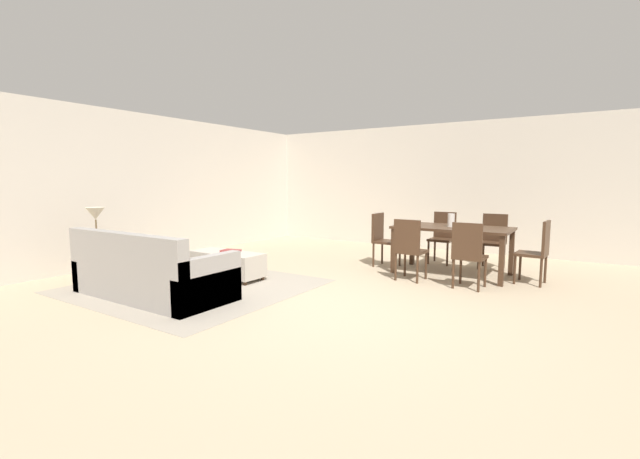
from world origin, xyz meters
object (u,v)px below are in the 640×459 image
(table_lamp, at_px, (95,215))
(dining_chair_head_west, at_px, (383,236))
(book_on_ottoman, at_px, (231,251))
(couch, at_px, (150,274))
(dining_chair_far_left, at_px, (443,234))
(dining_chair_far_right, at_px, (493,238))
(ottoman_table, at_px, (227,263))
(side_table, at_px, (98,251))
(dining_chair_head_east, at_px, (538,249))
(vase_centerpiece, at_px, (451,220))
(dining_chair_near_left, at_px, (409,246))
(dining_table, at_px, (452,232))
(dining_chair_near_right, at_px, (468,252))

(table_lamp, bearing_deg, dining_chair_head_west, 47.78)
(book_on_ottoman, bearing_deg, couch, -94.66)
(dining_chair_far_left, xyz_separation_m, dining_chair_far_right, (0.85, 0.02, 0.00))
(ottoman_table, relative_size, side_table, 2.06)
(couch, bearing_deg, book_on_ottoman, 85.34)
(dining_chair_far_left, relative_size, book_on_ottoman, 3.54)
(dining_chair_head_east, distance_m, dining_chair_head_west, 2.42)
(dining_chair_far_right, bearing_deg, side_table, -138.06)
(vase_centerpiece, height_order, book_on_ottoman, vase_centerpiece)
(dining_chair_far_left, xyz_separation_m, book_on_ottoman, (-2.34, -2.97, -0.10))
(ottoman_table, height_order, dining_chair_head_west, dining_chair_head_west)
(side_table, relative_size, dining_chair_near_left, 0.62)
(dining_chair_head_west, bearing_deg, couch, -115.48)
(dining_table, xyz_separation_m, dining_chair_head_east, (1.22, -0.02, -0.15))
(dining_chair_head_west, relative_size, vase_centerpiece, 4.44)
(dining_chair_far_right, bearing_deg, vase_centerpiece, -117.00)
(dining_chair_near_left, xyz_separation_m, dining_chair_head_east, (1.62, 0.79, 0.00))
(dining_chair_far_left, bearing_deg, dining_table, -64.61)
(side_table, xyz_separation_m, dining_chair_far_right, (4.69, 4.21, 0.07))
(dining_chair_head_east, bearing_deg, side_table, -148.72)
(side_table, bearing_deg, ottoman_table, 38.74)
(dining_chair_near_left, xyz_separation_m, dining_chair_far_right, (0.85, 1.69, 0.00))
(side_table, xyz_separation_m, dining_chair_near_right, (4.69, 2.50, 0.07))
(dining_table, relative_size, book_on_ottoman, 6.71)
(couch, relative_size, dining_chair_far_left, 2.36)
(dining_table, distance_m, dining_chair_far_left, 0.96)
(dining_chair_near_left, relative_size, dining_chair_head_west, 1.00)
(couch, relative_size, dining_chair_head_east, 2.36)
(book_on_ottoman, bearing_deg, dining_chair_far_right, 43.20)
(ottoman_table, xyz_separation_m, book_on_ottoman, (0.04, 0.04, 0.19))
(dining_chair_near_left, bearing_deg, book_on_ottoman, -150.80)
(side_table, bearing_deg, dining_chair_near_right, 28.08)
(dining_chair_far_left, distance_m, vase_centerpiece, 1.03)
(dining_chair_near_right, bearing_deg, ottoman_table, -157.61)
(vase_centerpiece, bearing_deg, dining_chair_far_right, 63.00)
(couch, distance_m, ottoman_table, 1.29)
(book_on_ottoman, bearing_deg, ottoman_table, -129.34)
(couch, relative_size, dining_chair_head_west, 2.36)
(couch, relative_size, ottoman_table, 1.85)
(dining_table, distance_m, book_on_ottoman, 3.47)
(dining_chair_far_right, bearing_deg, dining_chair_near_left, -116.72)
(dining_chair_far_left, height_order, dining_chair_far_right, same)
(dining_table, distance_m, dining_chair_near_right, 0.96)
(dining_chair_near_left, xyz_separation_m, vase_centerpiece, (0.38, 0.77, 0.34))
(dining_chair_near_right, height_order, dining_chair_far_left, same)
(dining_chair_near_right, bearing_deg, dining_chair_head_west, 153.18)
(side_table, height_order, dining_chair_near_right, dining_chair_near_right)
(dining_chair_head_east, bearing_deg, dining_chair_near_right, -133.23)
(dining_chair_far_right, bearing_deg, book_on_ottoman, -136.80)
(couch, distance_m, dining_chair_head_west, 3.83)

